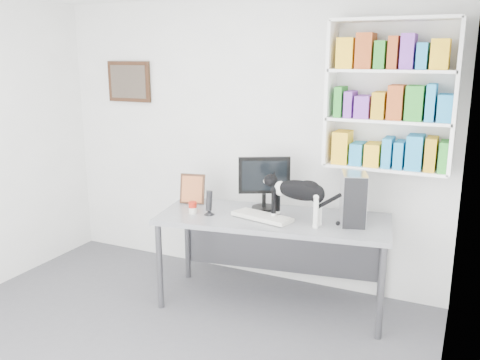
{
  "coord_description": "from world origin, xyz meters",
  "views": [
    {
      "loc": [
        2.06,
        -2.45,
        2.18
      ],
      "look_at": [
        0.2,
        1.53,
        1.09
      ],
      "focal_mm": 38.0,
      "sensor_mm": 36.0,
      "label": 1
    }
  ],
  "objects_px": {
    "keyboard": "(262,217)",
    "speaker": "(209,202)",
    "desk": "(272,261)",
    "soup_can": "(193,208)",
    "leaning_print": "(192,188)",
    "monitor": "(264,183)",
    "pc_tower": "(353,197)",
    "cat": "(298,201)",
    "bookshelf": "(390,96)"
  },
  "relations": [
    {
      "from": "keyboard",
      "to": "cat",
      "type": "height_order",
      "value": "cat"
    },
    {
      "from": "speaker",
      "to": "cat",
      "type": "height_order",
      "value": "cat"
    },
    {
      "from": "cat",
      "to": "bookshelf",
      "type": "bearing_deg",
      "value": 46.14
    },
    {
      "from": "desk",
      "to": "monitor",
      "type": "bearing_deg",
      "value": 122.52
    },
    {
      "from": "speaker",
      "to": "soup_can",
      "type": "height_order",
      "value": "speaker"
    },
    {
      "from": "pc_tower",
      "to": "speaker",
      "type": "bearing_deg",
      "value": 179.08
    },
    {
      "from": "desk",
      "to": "monitor",
      "type": "distance_m",
      "value": 0.7
    },
    {
      "from": "speaker",
      "to": "soup_can",
      "type": "xyz_separation_m",
      "value": [
        -0.15,
        -0.03,
        -0.06
      ]
    },
    {
      "from": "bookshelf",
      "to": "desk",
      "type": "relative_size",
      "value": 0.63
    },
    {
      "from": "leaning_print",
      "to": "soup_can",
      "type": "height_order",
      "value": "leaning_print"
    },
    {
      "from": "keyboard",
      "to": "speaker",
      "type": "relative_size",
      "value": 2.34
    },
    {
      "from": "monitor",
      "to": "pc_tower",
      "type": "distance_m",
      "value": 0.8
    },
    {
      "from": "desk",
      "to": "cat",
      "type": "height_order",
      "value": "cat"
    },
    {
      "from": "pc_tower",
      "to": "soup_can",
      "type": "xyz_separation_m",
      "value": [
        -1.32,
        -0.37,
        -0.16
      ]
    },
    {
      "from": "soup_can",
      "to": "bookshelf",
      "type": "bearing_deg",
      "value": 22.28
    },
    {
      "from": "soup_can",
      "to": "cat",
      "type": "distance_m",
      "value": 0.94
    },
    {
      "from": "bookshelf",
      "to": "cat",
      "type": "distance_m",
      "value": 1.14
    },
    {
      "from": "pc_tower",
      "to": "soup_can",
      "type": "bearing_deg",
      "value": 178.54
    },
    {
      "from": "pc_tower",
      "to": "speaker",
      "type": "distance_m",
      "value": 1.22
    },
    {
      "from": "bookshelf",
      "to": "leaning_print",
      "type": "height_order",
      "value": "bookshelf"
    },
    {
      "from": "leaning_print",
      "to": "pc_tower",
      "type": "bearing_deg",
      "value": -9.02
    },
    {
      "from": "bookshelf",
      "to": "speaker",
      "type": "distance_m",
      "value": 1.75
    },
    {
      "from": "bookshelf",
      "to": "keyboard",
      "type": "xyz_separation_m",
      "value": [
        -0.91,
        -0.51,
        -1.01
      ]
    },
    {
      "from": "keyboard",
      "to": "pc_tower",
      "type": "distance_m",
      "value": 0.77
    },
    {
      "from": "keyboard",
      "to": "speaker",
      "type": "bearing_deg",
      "value": -156.8
    },
    {
      "from": "cat",
      "to": "monitor",
      "type": "bearing_deg",
      "value": 155.38
    },
    {
      "from": "speaker",
      "to": "monitor",
      "type": "bearing_deg",
      "value": 41.99
    },
    {
      "from": "desk",
      "to": "cat",
      "type": "distance_m",
      "value": 0.65
    },
    {
      "from": "leaning_print",
      "to": "cat",
      "type": "xyz_separation_m",
      "value": [
        1.08,
        -0.13,
        0.05
      ]
    },
    {
      "from": "bookshelf",
      "to": "leaning_print",
      "type": "xyz_separation_m",
      "value": [
        -1.68,
        -0.35,
        -0.88
      ]
    },
    {
      "from": "keyboard",
      "to": "pc_tower",
      "type": "bearing_deg",
      "value": 32.62
    },
    {
      "from": "desk",
      "to": "soup_can",
      "type": "height_order",
      "value": "soup_can"
    },
    {
      "from": "bookshelf",
      "to": "leaning_print",
      "type": "bearing_deg",
      "value": -168.18
    },
    {
      "from": "cat",
      "to": "keyboard",
      "type": "bearing_deg",
      "value": -169.27
    },
    {
      "from": "bookshelf",
      "to": "speaker",
      "type": "height_order",
      "value": "bookshelf"
    },
    {
      "from": "monitor",
      "to": "speaker",
      "type": "xyz_separation_m",
      "value": [
        -0.37,
        -0.36,
        -0.13
      ]
    },
    {
      "from": "monitor",
      "to": "pc_tower",
      "type": "xyz_separation_m",
      "value": [
        0.8,
        -0.01,
        -0.03
      ]
    },
    {
      "from": "keyboard",
      "to": "bookshelf",
      "type": "bearing_deg",
      "value": 41.67
    },
    {
      "from": "monitor",
      "to": "speaker",
      "type": "bearing_deg",
      "value": -163.61
    },
    {
      "from": "monitor",
      "to": "pc_tower",
      "type": "height_order",
      "value": "monitor"
    },
    {
      "from": "keyboard",
      "to": "desk",
      "type": "bearing_deg",
      "value": 67.66
    },
    {
      "from": "cat",
      "to": "speaker",
      "type": "bearing_deg",
      "value": -165.04
    },
    {
      "from": "cat",
      "to": "pc_tower",
      "type": "bearing_deg",
      "value": 38.11
    },
    {
      "from": "desk",
      "to": "soup_can",
      "type": "relative_size",
      "value": 18.61
    },
    {
      "from": "speaker",
      "to": "leaning_print",
      "type": "relative_size",
      "value": 0.77
    },
    {
      "from": "monitor",
      "to": "keyboard",
      "type": "relative_size",
      "value": 0.94
    },
    {
      "from": "desk",
      "to": "soup_can",
      "type": "distance_m",
      "value": 0.84
    },
    {
      "from": "keyboard",
      "to": "pc_tower",
      "type": "height_order",
      "value": "pc_tower"
    },
    {
      "from": "bookshelf",
      "to": "monitor",
      "type": "height_order",
      "value": "bookshelf"
    },
    {
      "from": "monitor",
      "to": "soup_can",
      "type": "xyz_separation_m",
      "value": [
        -0.51,
        -0.39,
        -0.19
      ]
    }
  ]
}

